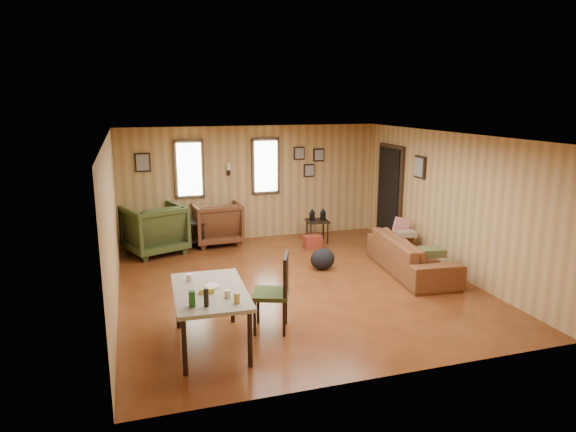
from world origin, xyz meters
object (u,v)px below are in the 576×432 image
object	(u,v)px
recliner_brown	(216,221)
end_table	(193,229)
sofa	(412,249)
recliner_green	(154,227)
side_table	(317,219)
dining_table	(210,295)

from	to	relation	value
recliner_brown	end_table	bearing A→B (deg)	15.20
sofa	recliner_green	distance (m)	4.87
side_table	dining_table	distance (m)	4.93
end_table	side_table	bearing A→B (deg)	-7.39
sofa	side_table	size ratio (longest dim) A/B	3.01
end_table	side_table	distance (m)	2.56
dining_table	recliner_green	bearing A→B (deg)	97.98
recliner_brown	end_table	xyz separation A→B (m)	(-0.49, -0.16, -0.11)
sofa	recliner_brown	distance (m)	4.05
sofa	side_table	world-z (taller)	sofa
recliner_brown	end_table	distance (m)	0.53
recliner_brown	side_table	xyz separation A→B (m)	(2.04, -0.49, 0.00)
side_table	dining_table	xyz separation A→B (m)	(-2.87, -4.01, 0.17)
recliner_brown	end_table	size ratio (longest dim) A/B	1.43
side_table	recliner_brown	bearing A→B (deg)	166.47
sofa	recliner_brown	xyz separation A→B (m)	(-2.91, 2.81, 0.06)
sofa	side_table	xyz separation A→B (m)	(-0.87, 2.32, 0.07)
recliner_brown	dining_table	size ratio (longest dim) A/B	0.67
sofa	recliner_green	size ratio (longest dim) A/B	2.04
end_table	recliner_brown	bearing A→B (deg)	18.17
sofa	end_table	size ratio (longest dim) A/B	3.18
recliner_green	side_table	xyz separation A→B (m)	(3.30, -0.18, -0.04)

